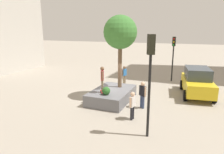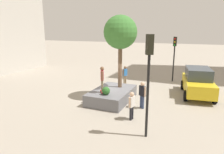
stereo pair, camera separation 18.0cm
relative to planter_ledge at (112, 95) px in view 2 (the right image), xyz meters
The scene contains 12 objects.
ground_plane 0.71m from the planter_ledge, 155.12° to the right, with size 120.00×120.00×0.00m, color #9E9384.
planter_ledge is the anchor object (origin of this frame).
plaza_tree 4.30m from the planter_ledge, 163.70° to the left, with size 2.29×2.29×5.01m.
boxwood_shrub 1.31m from the planter_ledge, ahead, with size 0.51×0.51×0.51m, color #2D6628.
skateboard 0.99m from the planter_ledge, 23.53° to the right, with size 0.79×0.60×0.07m.
skateboarder 1.67m from the planter_ledge, 23.53° to the right, with size 0.52×0.36×1.65m.
taxi_cab 6.48m from the planter_ledge, 123.04° to the left, with size 4.66×2.58×2.06m.
traffic_light_corner 5.79m from the planter_ledge, 40.85° to the left, with size 0.37×0.37×4.65m.
traffic_light_median 8.29m from the planter_ledge, 156.12° to the left, with size 0.35×0.30×4.17m.
pedestrian_crossing 3.27m from the planter_ledge, 42.16° to the left, with size 0.53×0.26×1.58m.
passerby_with_bag 2.41m from the planter_ledge, 76.60° to the left, with size 0.43×0.48×1.71m.
bystander_watching 4.58m from the planter_ledge, behind, with size 0.53×0.32×1.64m.
Camera 2 is at (12.88, 5.46, 4.85)m, focal length 32.64 mm.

